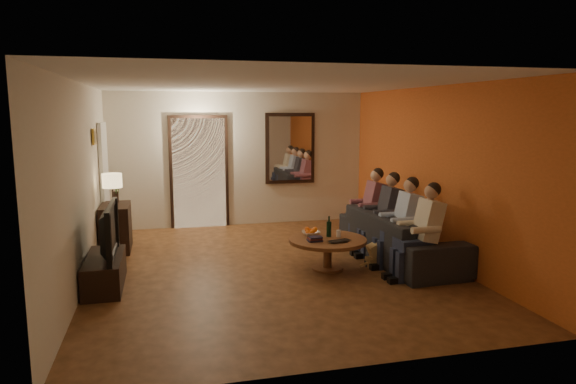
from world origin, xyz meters
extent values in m
cube|color=#4A2B13|center=(0.00, 0.00, 0.00)|extent=(5.00, 6.00, 0.01)
cube|color=white|center=(0.00, 0.00, 2.60)|extent=(5.00, 6.00, 0.01)
cube|color=beige|center=(0.00, 3.00, 1.30)|extent=(5.00, 0.02, 2.60)
cube|color=beige|center=(0.00, -3.00, 1.30)|extent=(5.00, 0.02, 2.60)
cube|color=beige|center=(-2.50, 0.00, 1.30)|extent=(0.02, 6.00, 2.60)
cube|color=beige|center=(2.50, 0.00, 1.30)|extent=(0.02, 6.00, 2.60)
cube|color=#C15921|center=(2.49, 0.00, 1.30)|extent=(0.01, 6.00, 2.60)
cube|color=#FFE0A5|center=(-0.80, 2.98, 1.05)|extent=(1.00, 0.06, 2.10)
cube|color=black|center=(-0.80, 2.97, 1.05)|extent=(1.12, 0.04, 2.22)
cube|color=silver|center=(-0.55, 2.98, 0.90)|extent=(0.45, 0.03, 1.70)
cube|color=black|center=(1.00, 2.96, 1.50)|extent=(1.00, 0.05, 1.40)
cube|color=white|center=(1.00, 2.93, 1.50)|extent=(0.86, 0.02, 1.26)
cube|color=white|center=(-2.46, 2.30, 1.02)|extent=(0.06, 0.85, 2.04)
cube|color=#B28C33|center=(-2.47, 1.30, 1.85)|extent=(0.03, 0.28, 0.24)
cube|color=brown|center=(-2.46, 1.30, 1.85)|extent=(0.01, 0.22, 0.18)
cube|color=black|center=(-2.25, 1.56, 0.37)|extent=(0.45, 0.84, 0.75)
cube|color=black|center=(-2.25, -0.26, 0.20)|extent=(0.45, 1.19, 0.40)
imported|color=black|center=(-2.25, -0.26, 0.73)|extent=(1.16, 0.15, 0.67)
imported|color=black|center=(1.95, -0.04, 0.36)|extent=(2.51, 1.06, 0.72)
cylinder|color=brown|center=(0.74, -0.24, 0.23)|extent=(1.31, 1.31, 0.45)
imported|color=white|center=(0.56, -0.02, 0.48)|extent=(0.26, 0.26, 0.06)
cylinder|color=silver|center=(0.92, -0.19, 0.50)|extent=(0.06, 0.06, 0.10)
imported|color=black|center=(0.84, -0.52, 0.46)|extent=(0.37, 0.29, 0.03)
camera|label=1|loc=(-1.49, -6.95, 2.22)|focal=32.00mm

